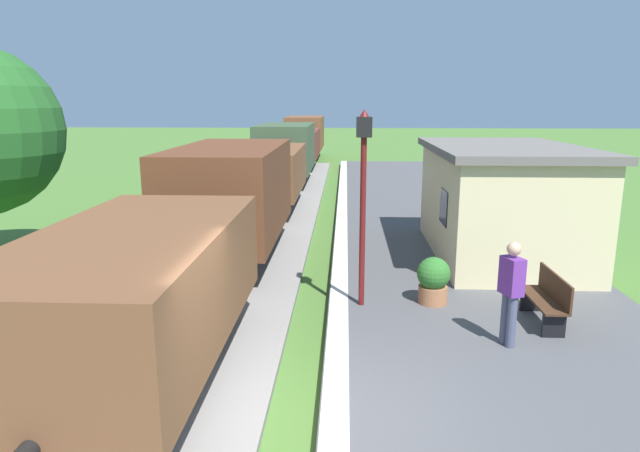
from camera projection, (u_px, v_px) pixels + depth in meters
ground_plane at (303, 435)px, 6.98m from camera, size 160.00×160.00×0.00m
platform_slab at (563, 433)px, 6.81m from camera, size 6.00×60.00×0.25m
platform_edge_stripe at (335, 417)px, 6.91m from camera, size 0.36×60.00×0.01m
track_ballast at (115, 426)px, 7.08m from camera, size 3.80×60.00×0.12m
rail_near at (170, 418)px, 7.02m from camera, size 0.07×60.00×0.14m
rail_far at (58, 415)px, 7.08m from camera, size 0.07×60.00×0.14m
freight_train at (279, 160)px, 24.23m from camera, size 2.50×39.20×2.72m
station_hut at (501, 201)px, 13.91m from camera, size 3.50×5.80×2.78m
bench_near_hut at (547, 298)px, 9.74m from camera, size 0.42×1.50×0.91m
bench_down_platform at (449, 202)px, 18.99m from camera, size 0.42×1.50×0.91m
person_waiting at (511, 290)px, 8.77m from camera, size 0.35×0.44×1.71m
potted_planter at (433, 280)px, 10.73m from camera, size 0.64×0.64×0.92m
lamp_post_near at (363, 173)px, 10.19m from camera, size 0.28×0.28×3.70m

